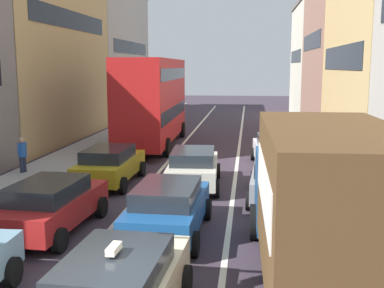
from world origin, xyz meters
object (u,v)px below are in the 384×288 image
at_px(wagon_left_lane_second, 51,204).
at_px(sedan_right_lane_behind_truck, 278,178).
at_px(removalist_box_truck, 321,200).
at_px(bus_mid_queue_primary, 153,98).
at_px(sedan_centre_lane_second, 168,207).
at_px(hatchback_centre_lane_third, 193,167).
at_px(wagon_right_lane_far, 275,150).
at_px(sedan_left_lane_third, 110,164).
at_px(pedestrian_near_kerb, 22,154).

relative_size(wagon_left_lane_second, sedan_right_lane_behind_truck, 1.00).
distance_m(removalist_box_truck, bus_mid_queue_primary, 18.83).
bearing_deg(bus_mid_queue_primary, wagon_left_lane_second, 178.62).
bearing_deg(wagon_left_lane_second, sedan_centre_lane_second, -84.74).
relative_size(removalist_box_truck, wagon_left_lane_second, 1.76).
height_order(removalist_box_truck, sedan_right_lane_behind_truck, removalist_box_truck).
bearing_deg(hatchback_centre_lane_third, wagon_right_lane_far, -41.59).
relative_size(sedan_centre_lane_second, wagon_left_lane_second, 0.99).
bearing_deg(sedan_right_lane_behind_truck, wagon_left_lane_second, 124.92).
relative_size(removalist_box_truck, sedan_left_lane_third, 1.79).
relative_size(sedan_centre_lane_second, sedan_left_lane_third, 1.00).
bearing_deg(wagon_right_lane_far, hatchback_centre_lane_third, 138.39).
height_order(removalist_box_truck, sedan_left_lane_third, removalist_box_truck).
xyz_separation_m(sedan_right_lane_behind_truck, bus_mid_queue_primary, (-6.57, 10.56, 2.03)).
relative_size(bus_mid_queue_primary, pedestrian_near_kerb, 6.36).
height_order(bus_mid_queue_primary, pedestrian_near_kerb, bus_mid_queue_primary).
xyz_separation_m(sedan_left_lane_third, bus_mid_queue_primary, (-0.05, 9.06, 2.03)).
relative_size(sedan_left_lane_third, bus_mid_queue_primary, 0.41).
bearing_deg(wagon_left_lane_second, sedan_right_lane_behind_truck, -55.03).
distance_m(wagon_left_lane_second, sedan_right_lane_behind_truck, 7.74).
relative_size(removalist_box_truck, pedestrian_near_kerb, 4.67).
bearing_deg(bus_mid_queue_primary, hatchback_centre_lane_third, -160.93).
xyz_separation_m(hatchback_centre_lane_third, bus_mid_queue_primary, (-3.41, 9.16, 2.03)).
bearing_deg(sedan_right_lane_behind_truck, pedestrian_near_kerb, 79.94).
xyz_separation_m(removalist_box_truck, pedestrian_near_kerb, (-11.07, 9.41, -1.03)).
bearing_deg(wagon_right_lane_far, pedestrian_near_kerb, 102.89).
relative_size(wagon_left_lane_second, hatchback_centre_lane_third, 1.00).
bearing_deg(sedan_centre_lane_second, sedan_left_lane_third, 32.41).
height_order(sedan_left_lane_third, sedan_right_lane_behind_truck, same).
xyz_separation_m(removalist_box_truck, wagon_left_lane_second, (-7.00, 2.84, -1.18)).
bearing_deg(sedan_right_lane_behind_truck, sedan_centre_lane_second, 143.90).
bearing_deg(wagon_right_lane_far, sedan_left_lane_third, 118.39).
relative_size(removalist_box_truck, sedan_centre_lane_second, 1.78).
height_order(wagon_left_lane_second, sedan_right_lane_behind_truck, same).
bearing_deg(wagon_right_lane_far, sedan_right_lane_behind_truck, 175.12).
bearing_deg(removalist_box_truck, pedestrian_near_kerb, 48.56).
xyz_separation_m(wagon_left_lane_second, sedan_right_lane_behind_truck, (6.58, 4.07, 0.00)).
relative_size(wagon_left_lane_second, sedan_left_lane_third, 1.01).
bearing_deg(sedan_centre_lane_second, sedan_right_lane_behind_truck, -37.92).
xyz_separation_m(removalist_box_truck, sedan_centre_lane_second, (-3.65, 2.96, -1.18)).
bearing_deg(pedestrian_near_kerb, wagon_right_lane_far, -152.22).
bearing_deg(removalist_box_truck, sedan_right_lane_behind_truck, 2.39).
distance_m(wagon_left_lane_second, pedestrian_near_kerb, 7.74).
bearing_deg(sedan_centre_lane_second, bus_mid_queue_primary, 14.29).
distance_m(sedan_centre_lane_second, pedestrian_near_kerb, 9.84).
height_order(removalist_box_truck, hatchback_centre_lane_third, removalist_box_truck).
xyz_separation_m(sedan_centre_lane_second, sedan_left_lane_third, (-3.29, 5.45, 0.00)).
bearing_deg(pedestrian_near_kerb, sedan_right_lane_behind_truck, 178.67).
distance_m(removalist_box_truck, pedestrian_near_kerb, 14.57).
relative_size(sedan_right_lane_behind_truck, bus_mid_queue_primary, 0.42).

